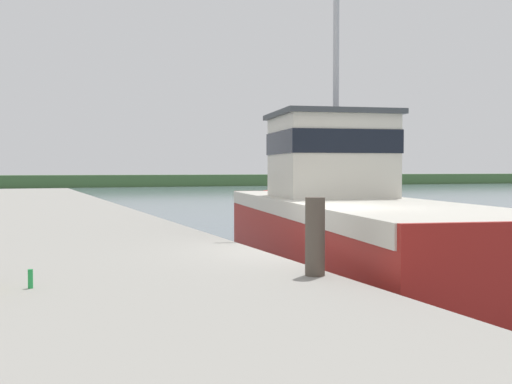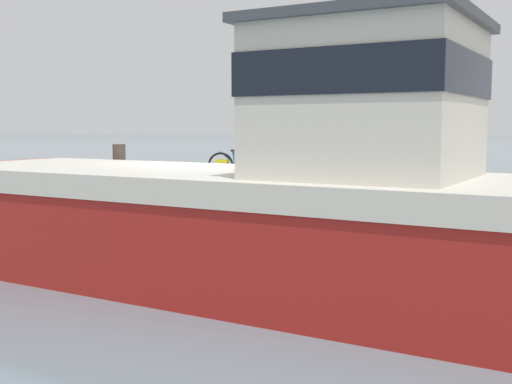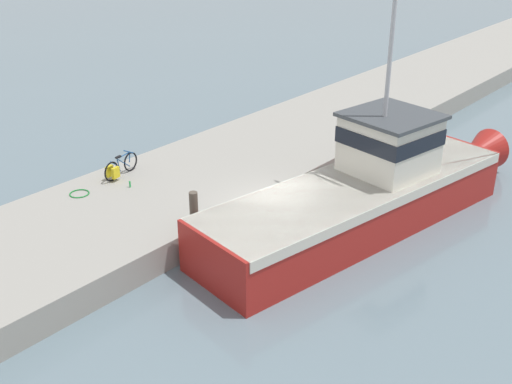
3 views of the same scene
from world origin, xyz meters
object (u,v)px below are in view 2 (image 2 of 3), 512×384
Objects in this scene: mooring_post at (119,169)px; water_bottle_by_bike at (209,177)px; bicycle_touring at (234,165)px; fishing_boat_main at (309,206)px.

mooring_post is 4.58× the size of water_bottle_by_bike.
mooring_post is (4.57, -0.71, 0.16)m from bicycle_touring.
bicycle_touring reaches higher than water_bottle_by_bike.
bicycle_touring is at bearing -141.33° from fishing_boat_main.
bicycle_touring is (-7.74, -4.33, 0.02)m from fishing_boat_main.
mooring_post is at bearing -6.40° from water_bottle_by_bike.
fishing_boat_main reaches higher than water_bottle_by_bike.
water_bottle_by_bike is at bearing -28.33° from bicycle_touring.
water_bottle_by_bike is (-6.76, -4.63, -0.22)m from fishing_boat_main.
fishing_boat_main is 13.49× the size of mooring_post.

